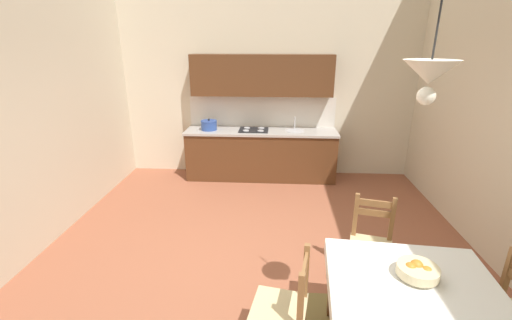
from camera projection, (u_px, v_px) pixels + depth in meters
ground_plane at (257, 282)px, 3.66m from camera, size 5.85×6.99×0.10m
wall_back at (268, 58)px, 6.01m from camera, size 5.85×0.12×4.25m
kitchen_cabinetry at (261, 132)px, 6.12m from camera, size 2.70×0.63×2.20m
dining_table at (410, 295)px, 2.53m from camera, size 1.29×1.07×0.75m
dining_chair_kitchen_side at (371, 245)px, 3.47m from camera, size 0.50×0.50×0.93m
dining_chair_tv_side at (284, 309)px, 2.63m from camera, size 0.49×0.49×0.93m
fruit_bowl at (417, 270)px, 2.50m from camera, size 0.30×0.30×0.12m
pendant_lamp at (430, 74)px, 1.99m from camera, size 0.32×0.32×0.81m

